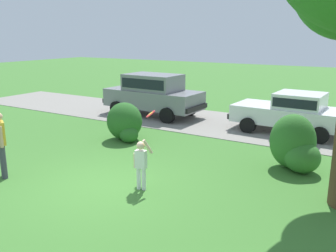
{
  "coord_description": "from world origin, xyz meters",
  "views": [
    {
      "loc": [
        5.77,
        -6.37,
        3.64
      ],
      "look_at": [
        0.46,
        2.33,
        1.1
      ],
      "focal_mm": 39.09,
      "sensor_mm": 36.0,
      "label": 1
    }
  ],
  "objects_px": {
    "parked_suv": "(153,93)",
    "child_thrower": "(141,161)",
    "parked_sedan": "(293,111)",
    "frisbee": "(151,114)",
    "adult_onlooker": "(1,141)"
  },
  "relations": [
    {
      "from": "parked_sedan",
      "to": "child_thrower",
      "type": "bearing_deg",
      "value": -104.17
    },
    {
      "from": "parked_suv",
      "to": "frisbee",
      "type": "distance_m",
      "value": 7.38
    },
    {
      "from": "frisbee",
      "to": "parked_suv",
      "type": "bearing_deg",
      "value": 123.2
    },
    {
      "from": "parked_suv",
      "to": "frisbee",
      "type": "xyz_separation_m",
      "value": [
        4.03,
        -6.16,
        0.58
      ]
    },
    {
      "from": "parked_suv",
      "to": "frisbee",
      "type": "bearing_deg",
      "value": -56.8
    },
    {
      "from": "child_thrower",
      "to": "frisbee",
      "type": "bearing_deg",
      "value": 110.52
    },
    {
      "from": "parked_sedan",
      "to": "child_thrower",
      "type": "xyz_separation_m",
      "value": [
        -1.84,
        -7.3,
        -0.13
      ]
    },
    {
      "from": "parked_sedan",
      "to": "adult_onlooker",
      "type": "xyz_separation_m",
      "value": [
        -5.38,
        -8.53,
        0.13
      ]
    },
    {
      "from": "parked_sedan",
      "to": "parked_suv",
      "type": "height_order",
      "value": "parked_suv"
    },
    {
      "from": "child_thrower",
      "to": "parked_sedan",
      "type": "bearing_deg",
      "value": 75.83
    },
    {
      "from": "parked_sedan",
      "to": "adult_onlooker",
      "type": "relative_size",
      "value": 2.57
    },
    {
      "from": "parked_suv",
      "to": "child_thrower",
      "type": "relative_size",
      "value": 3.7
    },
    {
      "from": "parked_sedan",
      "to": "frisbee",
      "type": "height_order",
      "value": "frisbee"
    },
    {
      "from": "child_thrower",
      "to": "adult_onlooker",
      "type": "xyz_separation_m",
      "value": [
        -3.53,
        -1.24,
        0.27
      ]
    },
    {
      "from": "adult_onlooker",
      "to": "parked_sedan",
      "type": "bearing_deg",
      "value": 57.79
    }
  ]
}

